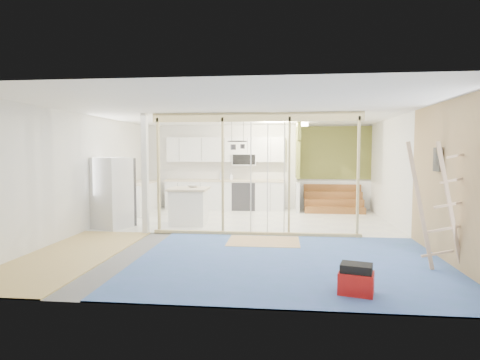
# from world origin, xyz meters

# --- Properties ---
(room) EXTENTS (7.01, 8.01, 2.61)m
(room) POSITION_xyz_m (0.00, 0.00, 1.30)
(room) COLOR slate
(room) RESTS_ON ground
(floor_overlays) EXTENTS (7.00, 8.00, 0.03)m
(floor_overlays) POSITION_xyz_m (0.07, 0.06, 0.01)
(floor_overlays) COLOR silver
(floor_overlays) RESTS_ON room
(stud_frame) EXTENTS (4.66, 0.14, 2.60)m
(stud_frame) POSITION_xyz_m (-0.27, -0.00, 1.61)
(stud_frame) COLOR tan
(stud_frame) RESTS_ON room
(base_cabinets) EXTENTS (4.45, 2.24, 0.93)m
(base_cabinets) POSITION_xyz_m (-1.61, 3.36, 0.47)
(base_cabinets) COLOR white
(base_cabinets) RESTS_ON room
(upper_cabinets) EXTENTS (3.60, 0.41, 0.85)m
(upper_cabinets) POSITION_xyz_m (-0.84, 3.82, 1.82)
(upper_cabinets) COLOR white
(upper_cabinets) RESTS_ON room
(green_partition) EXTENTS (2.25, 1.51, 2.60)m
(green_partition) POSITION_xyz_m (2.04, 3.66, 0.94)
(green_partition) COLOR olive
(green_partition) RESTS_ON room
(pot_rack) EXTENTS (0.52, 0.52, 0.72)m
(pot_rack) POSITION_xyz_m (-0.31, 1.89, 2.00)
(pot_rack) COLOR black
(pot_rack) RESTS_ON room
(sheathing_panel) EXTENTS (0.02, 4.00, 2.60)m
(sheathing_panel) POSITION_xyz_m (3.48, -2.00, 1.30)
(sheathing_panel) COLOR tan
(sheathing_panel) RESTS_ON room
(electrical_panel) EXTENTS (0.04, 0.30, 0.40)m
(electrical_panel) POSITION_xyz_m (3.43, -1.40, 1.65)
(electrical_panel) COLOR #343439
(electrical_panel) RESTS_ON room
(ceiling_light) EXTENTS (0.32, 0.32, 0.08)m
(ceiling_light) POSITION_xyz_m (1.40, 3.00, 2.54)
(ceiling_light) COLOR #FFEABF
(ceiling_light) RESTS_ON room
(fridge) EXTENTS (0.93, 0.90, 1.65)m
(fridge) POSITION_xyz_m (-3.06, 0.45, 0.83)
(fridge) COLOR silver
(fridge) RESTS_ON room
(island) EXTENTS (0.96, 0.96, 0.91)m
(island) POSITION_xyz_m (-1.40, 1.10, 0.45)
(island) COLOR white
(island) RESTS_ON room
(bowl) EXTENTS (0.35, 0.35, 0.06)m
(bowl) POSITION_xyz_m (-1.33, 1.25, 0.94)
(bowl) COLOR beige
(bowl) RESTS_ON island
(soap_bottle_a) EXTENTS (0.13, 0.13, 0.31)m
(soap_bottle_a) POSITION_xyz_m (-0.98, 3.60, 1.08)
(soap_bottle_a) COLOR silver
(soap_bottle_a) RESTS_ON base_cabinets
(soap_bottle_b) EXTENTS (0.13, 0.13, 0.21)m
(soap_bottle_b) POSITION_xyz_m (-0.71, 3.74, 1.04)
(soap_bottle_b) COLOR white
(soap_bottle_b) RESTS_ON base_cabinets
(toolbox) EXTENTS (0.48, 0.41, 0.40)m
(toolbox) POSITION_xyz_m (1.78, -3.40, 0.19)
(toolbox) COLOR #AC120F
(toolbox) RESTS_ON room
(ladder) EXTENTS (1.03, 0.05, 1.92)m
(ladder) POSITION_xyz_m (3.17, -2.23, 0.98)
(ladder) COLOR tan
(ladder) RESTS_ON room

